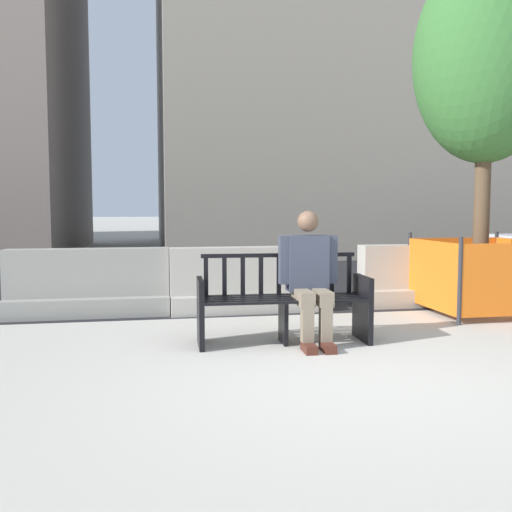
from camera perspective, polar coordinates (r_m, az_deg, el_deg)
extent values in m
plane|color=#B7B2A8|center=(4.71, 10.97, -11.79)|extent=(200.00, 200.00, 0.00)
cube|color=black|center=(13.08, -3.05, -1.14)|extent=(120.00, 12.00, 0.01)
cube|color=black|center=(5.59, -5.57, -5.64)|extent=(0.07, 0.51, 0.66)
cube|color=black|center=(5.90, 10.61, -5.14)|extent=(0.07, 0.51, 0.66)
cube|color=black|center=(5.71, 2.74, -6.49)|extent=(0.05, 0.33, 0.45)
cube|color=black|center=(5.44, 3.23, -4.64)|extent=(1.60, 0.12, 0.02)
cube|color=black|center=(5.56, 2.99, -4.45)|extent=(1.60, 0.12, 0.02)
cube|color=black|center=(5.67, 2.75, -4.27)|extent=(1.60, 0.12, 0.02)
cube|color=black|center=(5.78, 2.53, -4.09)|extent=(1.60, 0.12, 0.02)
cube|color=black|center=(5.89, 2.31, -3.92)|extent=(1.60, 0.12, 0.02)
cube|color=black|center=(5.85, 2.31, 0.08)|extent=(1.60, 0.09, 0.04)
cube|color=black|center=(5.78, -5.03, -2.08)|extent=(0.04, 0.03, 0.38)
cube|color=black|center=(5.79, -3.18, -2.05)|extent=(0.04, 0.03, 0.38)
cube|color=black|center=(5.81, -1.33, -2.03)|extent=(0.04, 0.03, 0.38)
cube|color=black|center=(5.84, 0.49, -1.99)|extent=(0.04, 0.03, 0.38)
cube|color=black|center=(5.87, 2.30, -1.96)|extent=(0.04, 0.03, 0.38)
cube|color=black|center=(5.91, 4.09, -1.93)|extent=(0.04, 0.03, 0.38)
cube|color=black|center=(5.95, 5.85, -1.89)|extent=(0.04, 0.03, 0.38)
cube|color=black|center=(6.00, 7.58, -1.85)|extent=(0.04, 0.03, 0.38)
cube|color=black|center=(6.06, 9.28, -1.81)|extent=(0.04, 0.03, 0.38)
cube|color=black|center=(5.52, -5.58, -2.46)|extent=(0.06, 0.46, 0.03)
cube|color=black|center=(5.84, 10.72, -2.13)|extent=(0.06, 0.46, 0.03)
cube|color=#383D4C|center=(5.75, 5.13, -0.72)|extent=(0.41, 0.25, 0.56)
sphere|color=brown|center=(5.70, 5.21, 3.47)|extent=(0.21, 0.21, 0.21)
cube|color=#7F705B|center=(5.55, 4.74, -4.13)|extent=(0.15, 0.44, 0.14)
cube|color=#7F705B|center=(5.60, 6.54, -4.07)|extent=(0.15, 0.44, 0.14)
cube|color=#7F705B|center=(5.44, 5.14, -7.06)|extent=(0.11, 0.11, 0.45)
cube|color=#7F705B|center=(5.48, 6.98, -6.97)|extent=(0.11, 0.11, 0.45)
cube|color=#4C2319|center=(5.40, 5.33, -9.15)|extent=(0.12, 0.26, 0.08)
cube|color=#4C2319|center=(5.45, 7.19, -9.05)|extent=(0.12, 0.26, 0.08)
cube|color=#383D4C|center=(5.66, 2.80, -0.38)|extent=(0.09, 0.12, 0.48)
cube|color=#383D4C|center=(5.78, 7.57, -0.31)|extent=(0.09, 0.12, 0.48)
cube|color=#ADA89E|center=(7.51, -0.94, -4.58)|extent=(2.02, 0.73, 0.24)
cube|color=#ADA89E|center=(7.45, -0.95, -1.39)|extent=(2.01, 0.35, 0.60)
cube|color=gray|center=(7.52, -16.36, -4.76)|extent=(2.01, 0.70, 0.24)
cube|color=gray|center=(7.46, -16.44, -1.58)|extent=(2.00, 0.32, 0.60)
cube|color=#ADA89E|center=(8.40, 16.81, -3.79)|extent=(2.01, 0.70, 0.24)
cube|color=#ADA89E|center=(8.35, 16.88, -0.94)|extent=(2.00, 0.32, 0.60)
cylinder|color=brown|center=(7.79, 21.62, 3.75)|extent=(0.20, 0.20, 2.49)
ellipsoid|color=#387033|center=(8.01, 22.06, 17.93)|extent=(1.79, 1.79, 2.61)
cylinder|color=#2D2D33|center=(6.94, 19.71, -2.38)|extent=(0.05, 0.05, 1.02)
cylinder|color=#2D2D33|center=(8.09, 15.07, -1.29)|extent=(0.05, 0.05, 1.02)
cylinder|color=#2D2D33|center=(8.73, 22.84, -1.07)|extent=(0.05, 0.05, 1.02)
cube|color=orange|center=(7.29, 24.17, -2.19)|extent=(1.31, 0.03, 0.86)
cube|color=orange|center=(8.39, 19.10, -1.18)|extent=(1.31, 0.03, 0.86)
cube|color=orange|center=(7.51, 17.21, -1.80)|extent=(0.03, 1.31, 0.86)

